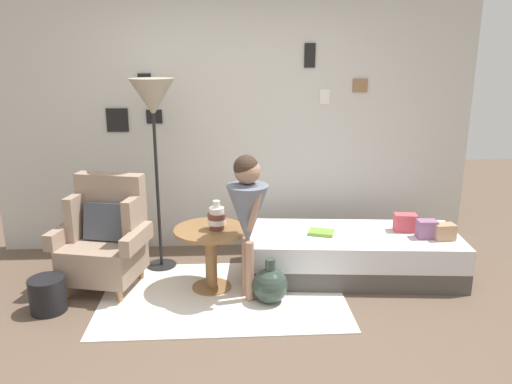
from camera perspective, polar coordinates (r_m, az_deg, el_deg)
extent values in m
plane|color=brown|center=(3.68, -1.52, -17.02)|extent=(12.00, 12.00, 0.00)
cube|color=beige|center=(5.09, -2.37, 7.92)|extent=(4.80, 0.10, 2.60)
cube|color=black|center=(5.08, -11.49, 8.40)|extent=(0.15, 0.02, 0.13)
cube|color=silver|center=(5.07, -11.50, 8.40)|extent=(0.12, 0.01, 0.10)
cube|color=black|center=(5.06, -12.56, 12.36)|extent=(0.13, 0.02, 0.12)
cube|color=#ABABA0|center=(5.05, -12.57, 12.35)|extent=(0.10, 0.01, 0.09)
cube|color=white|center=(5.10, 7.82, 10.68)|extent=(0.10, 0.02, 0.15)
cube|color=silver|center=(5.10, 7.83, 10.68)|extent=(0.08, 0.01, 0.11)
cube|color=black|center=(5.06, 6.13, 15.19)|extent=(0.11, 0.02, 0.23)
cube|color=beige|center=(5.05, 6.14, 15.19)|extent=(0.08, 0.01, 0.18)
cube|color=black|center=(5.14, -15.48, 7.89)|extent=(0.21, 0.02, 0.23)
cube|color=gray|center=(5.14, -15.49, 7.89)|extent=(0.16, 0.01, 0.18)
cube|color=olive|center=(5.17, 11.75, 11.78)|extent=(0.15, 0.02, 0.13)
cube|color=#ACACAA|center=(5.17, 11.76, 11.78)|extent=(0.12, 0.01, 0.10)
cube|color=silver|center=(4.33, -3.75, -11.65)|extent=(2.02, 1.31, 0.01)
cylinder|color=tan|center=(4.55, -20.79, -10.47)|extent=(0.04, 0.04, 0.12)
cylinder|color=tan|center=(4.34, -15.22, -11.31)|extent=(0.04, 0.04, 0.12)
cylinder|color=tan|center=(4.90, -18.13, -8.30)|extent=(0.04, 0.04, 0.12)
cylinder|color=tan|center=(4.70, -12.90, -8.94)|extent=(0.04, 0.04, 0.12)
cube|color=gray|center=(4.53, -16.98, -7.31)|extent=(0.71, 0.69, 0.30)
cube|color=gray|center=(4.59, -16.12, -1.33)|extent=(0.62, 0.28, 0.55)
cube|color=gray|center=(4.62, -19.65, -2.59)|extent=(0.15, 0.32, 0.39)
cube|color=gray|center=(4.39, -13.73, -3.05)|extent=(0.15, 0.32, 0.39)
cube|color=gray|center=(4.60, -20.99, -4.43)|extent=(0.21, 0.51, 0.14)
cube|color=gray|center=(4.30, -13.40, -5.16)|extent=(0.21, 0.51, 0.14)
cube|color=#474C56|center=(4.51, -16.74, -3.21)|extent=(0.39, 0.24, 0.33)
cube|color=#4C4742|center=(4.75, 10.79, -8.17)|extent=(1.96, 0.96, 0.18)
cube|color=silver|center=(4.67, 10.91, -5.93)|extent=(1.96, 0.96, 0.22)
cube|color=tan|center=(4.69, 20.61, -4.25)|extent=(0.18, 0.13, 0.14)
cube|color=gray|center=(4.67, 18.82, -4.01)|extent=(0.17, 0.13, 0.16)
cube|color=#D64C56|center=(4.79, 16.61, -3.35)|extent=(0.22, 0.15, 0.16)
cylinder|color=olive|center=(4.46, -5.05, -10.72)|extent=(0.34, 0.34, 0.02)
cylinder|color=olive|center=(4.35, -5.13, -7.65)|extent=(0.10, 0.10, 0.50)
cylinder|color=olive|center=(4.25, -5.22, -4.37)|extent=(0.62, 0.62, 0.03)
cylinder|color=brown|center=(4.22, -4.46, -3.95)|extent=(0.12, 0.12, 0.05)
cylinder|color=white|center=(4.20, -4.48, -3.34)|extent=(0.15, 0.15, 0.05)
cylinder|color=brown|center=(4.19, -4.49, -2.72)|extent=(0.15, 0.15, 0.05)
cylinder|color=white|center=(4.17, -4.51, -2.10)|extent=(0.12, 0.12, 0.05)
cylinder|color=white|center=(4.16, -4.52, -1.39)|extent=(0.06, 0.06, 0.06)
cylinder|color=black|center=(4.94, -10.67, -8.20)|extent=(0.28, 0.28, 0.02)
cylinder|color=black|center=(4.67, -11.19, 1.30)|extent=(0.03, 0.03, 1.66)
cone|color=#9E937F|center=(4.54, -11.70, 10.51)|extent=(0.40, 0.40, 0.32)
cylinder|color=#A37A60|center=(4.13, -0.73, -9.07)|extent=(0.07, 0.07, 0.52)
cylinder|color=#A37A60|center=(4.22, -1.15, -8.53)|extent=(0.07, 0.07, 0.52)
cone|color=slate|center=(4.00, -0.97, -2.64)|extent=(0.34, 0.34, 0.49)
cylinder|color=slate|center=(3.95, -0.98, -0.38)|extent=(0.17, 0.17, 0.19)
cylinder|color=#A37A60|center=(3.87, -0.16, -2.16)|extent=(0.14, 0.08, 0.33)
cylinder|color=#A37A60|center=(4.09, -1.22, -1.18)|extent=(0.14, 0.08, 0.33)
sphere|color=#A37A60|center=(3.90, -1.00, 2.43)|extent=(0.21, 0.21, 0.21)
sphere|color=#38281E|center=(3.89, -1.14, 2.80)|extent=(0.20, 0.20, 0.20)
cube|color=#77AA3B|center=(4.57, 7.43, -4.58)|extent=(0.26, 0.22, 0.03)
sphere|color=#2D3D33|center=(4.16, 1.60, -10.57)|extent=(0.29, 0.29, 0.29)
cylinder|color=#2D3D33|center=(4.08, 1.62, -8.22)|extent=(0.08, 0.08, 0.09)
cylinder|color=black|center=(4.35, -22.61, -10.74)|extent=(0.28, 0.28, 0.28)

